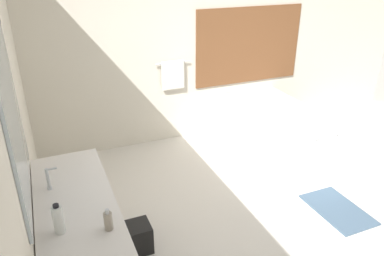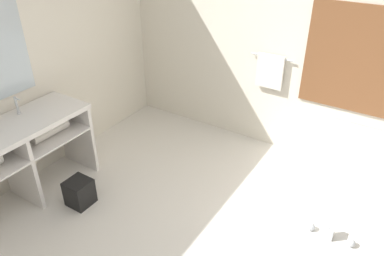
% 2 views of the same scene
% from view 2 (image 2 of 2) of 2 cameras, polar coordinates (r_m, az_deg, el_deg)
% --- Properties ---
extents(wall_back_with_blinds, '(7.40, 0.13, 2.70)m').
position_cam_2_polar(wall_back_with_blinds, '(4.28, 16.88, 12.25)').
color(wall_back_with_blinds, silver).
rests_on(wall_back_with_blinds, ground_plane).
extents(vanity_counter, '(0.56, 1.53, 0.86)m').
position_cam_2_polar(vanity_counter, '(3.94, -25.21, -2.84)').
color(vanity_counter, white).
rests_on(vanity_counter, ground_plane).
extents(sink_faucet, '(0.09, 0.04, 0.18)m').
position_cam_2_polar(sink_faucet, '(4.00, -25.11, 3.09)').
color(sink_faucet, silver).
rests_on(sink_faucet, vanity_counter).
extents(bathtub, '(0.97, 1.89, 0.70)m').
position_cam_2_polar(bathtub, '(3.74, 22.82, -9.85)').
color(bathtub, white).
rests_on(bathtub, ground_plane).
extents(waste_bin, '(0.23, 0.23, 0.28)m').
position_cam_2_polar(waste_bin, '(3.97, -16.77, -9.36)').
color(waste_bin, black).
rests_on(waste_bin, ground_plane).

